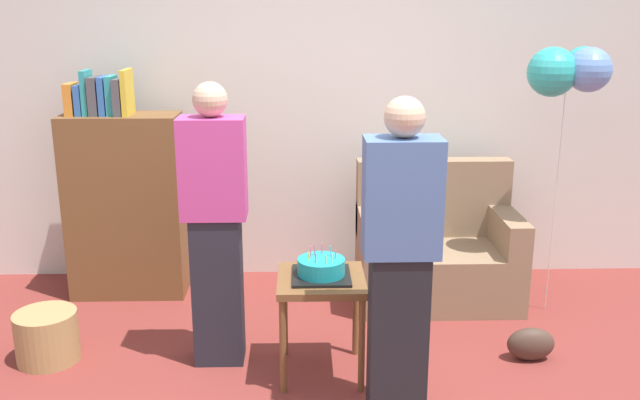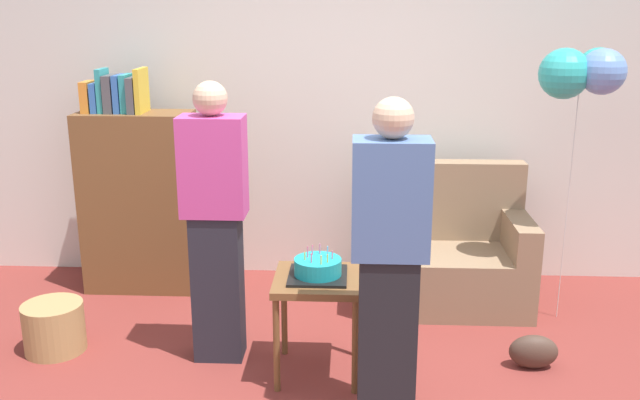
{
  "view_description": "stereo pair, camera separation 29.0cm",
  "coord_description": "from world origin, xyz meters",
  "px_view_note": "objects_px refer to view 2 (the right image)",
  "views": [
    {
      "loc": [
        -0.14,
        -3.13,
        2.02
      ],
      "look_at": [
        -0.03,
        0.69,
        0.95
      ],
      "focal_mm": 39.21,
      "sensor_mm": 36.0,
      "label": 1
    },
    {
      "loc": [
        0.15,
        -3.13,
        2.02
      ],
      "look_at": [
        -0.03,
        0.69,
        0.95
      ],
      "focal_mm": 39.21,
      "sensor_mm": 36.0,
      "label": 2
    }
  ],
  "objects_px": {
    "person_holding_cake": "(389,265)",
    "balloon_bunch": "(585,72)",
    "wicker_basket": "(54,327)",
    "handbag": "(533,352)",
    "birthday_cake": "(318,268)",
    "person_blowing_candles": "(215,223)",
    "couch": "(446,255)",
    "bookshelf": "(139,197)",
    "side_table": "(318,292)"
  },
  "relations": [
    {
      "from": "person_holding_cake",
      "to": "balloon_bunch",
      "type": "bearing_deg",
      "value": -110.13
    },
    {
      "from": "wicker_basket",
      "to": "handbag",
      "type": "bearing_deg",
      "value": -1.48
    },
    {
      "from": "birthday_cake",
      "to": "person_holding_cake",
      "type": "distance_m",
      "value": 0.62
    },
    {
      "from": "person_blowing_candles",
      "to": "balloon_bunch",
      "type": "relative_size",
      "value": 0.92
    },
    {
      "from": "couch",
      "to": "wicker_basket",
      "type": "xyz_separation_m",
      "value": [
        -2.44,
        -0.86,
        -0.19
      ]
    },
    {
      "from": "bookshelf",
      "to": "person_holding_cake",
      "type": "bearing_deg",
      "value": -44.1
    },
    {
      "from": "person_blowing_candles",
      "to": "person_holding_cake",
      "type": "relative_size",
      "value": 1.0
    },
    {
      "from": "birthday_cake",
      "to": "bookshelf",
      "type": "bearing_deg",
      "value": 138.45
    },
    {
      "from": "balloon_bunch",
      "to": "side_table",
      "type": "bearing_deg",
      "value": -153.81
    },
    {
      "from": "couch",
      "to": "birthday_cake",
      "type": "xyz_separation_m",
      "value": [
        -0.84,
        -1.05,
        0.29
      ]
    },
    {
      "from": "balloon_bunch",
      "to": "wicker_basket",
      "type": "bearing_deg",
      "value": -169.44
    },
    {
      "from": "couch",
      "to": "birthday_cake",
      "type": "bearing_deg",
      "value": -128.79
    },
    {
      "from": "bookshelf",
      "to": "wicker_basket",
      "type": "xyz_separation_m",
      "value": [
        -0.25,
        -1.01,
        -0.54
      ]
    },
    {
      "from": "balloon_bunch",
      "to": "person_blowing_candles",
      "type": "bearing_deg",
      "value": -164.27
    },
    {
      "from": "person_holding_cake",
      "to": "balloon_bunch",
      "type": "height_order",
      "value": "balloon_bunch"
    },
    {
      "from": "couch",
      "to": "side_table",
      "type": "relative_size",
      "value": 1.89
    },
    {
      "from": "birthday_cake",
      "to": "handbag",
      "type": "relative_size",
      "value": 1.14
    },
    {
      "from": "bookshelf",
      "to": "handbag",
      "type": "relative_size",
      "value": 5.73
    },
    {
      "from": "person_holding_cake",
      "to": "handbag",
      "type": "xyz_separation_m",
      "value": [
        0.87,
        0.57,
        -0.73
      ]
    },
    {
      "from": "side_table",
      "to": "wicker_basket",
      "type": "bearing_deg",
      "value": 173.42
    },
    {
      "from": "person_holding_cake",
      "to": "balloon_bunch",
      "type": "distance_m",
      "value": 1.91
    },
    {
      "from": "side_table",
      "to": "birthday_cake",
      "type": "relative_size",
      "value": 1.81
    },
    {
      "from": "bookshelf",
      "to": "person_blowing_candles",
      "type": "xyz_separation_m",
      "value": [
        0.76,
        -1.03,
        0.14
      ]
    },
    {
      "from": "person_holding_cake",
      "to": "handbag",
      "type": "bearing_deg",
      "value": -122.3
    },
    {
      "from": "bookshelf",
      "to": "person_holding_cake",
      "type": "distance_m",
      "value": 2.39
    },
    {
      "from": "couch",
      "to": "side_table",
      "type": "height_order",
      "value": "couch"
    },
    {
      "from": "person_blowing_candles",
      "to": "balloon_bunch",
      "type": "distance_m",
      "value": 2.39
    },
    {
      "from": "person_holding_cake",
      "to": "person_blowing_candles",
      "type": "bearing_deg",
      "value": -9.08
    },
    {
      "from": "birthday_cake",
      "to": "wicker_basket",
      "type": "distance_m",
      "value": 1.68
    },
    {
      "from": "wicker_basket",
      "to": "handbag",
      "type": "relative_size",
      "value": 1.29
    },
    {
      "from": "balloon_bunch",
      "to": "handbag",
      "type": "bearing_deg",
      "value": -117.44
    },
    {
      "from": "birthday_cake",
      "to": "wicker_basket",
      "type": "height_order",
      "value": "birthday_cake"
    },
    {
      "from": "person_holding_cake",
      "to": "balloon_bunch",
      "type": "relative_size",
      "value": 0.92
    },
    {
      "from": "couch",
      "to": "person_blowing_candles",
      "type": "bearing_deg",
      "value": -148.37
    },
    {
      "from": "birthday_cake",
      "to": "person_blowing_candles",
      "type": "height_order",
      "value": "person_blowing_candles"
    },
    {
      "from": "birthday_cake",
      "to": "handbag",
      "type": "height_order",
      "value": "birthday_cake"
    },
    {
      "from": "couch",
      "to": "person_blowing_candles",
      "type": "distance_m",
      "value": 1.75
    },
    {
      "from": "bookshelf",
      "to": "balloon_bunch",
      "type": "distance_m",
      "value": 3.11
    },
    {
      "from": "birthday_cake",
      "to": "handbag",
      "type": "distance_m",
      "value": 1.35
    },
    {
      "from": "birthday_cake",
      "to": "wicker_basket",
      "type": "xyz_separation_m",
      "value": [
        -1.6,
        0.18,
        -0.48
      ]
    },
    {
      "from": "handbag",
      "to": "couch",
      "type": "bearing_deg",
      "value": 112.76
    },
    {
      "from": "side_table",
      "to": "person_blowing_candles",
      "type": "relative_size",
      "value": 0.36
    },
    {
      "from": "couch",
      "to": "balloon_bunch",
      "type": "relative_size",
      "value": 0.62
    },
    {
      "from": "couch",
      "to": "bookshelf",
      "type": "relative_size",
      "value": 0.69
    },
    {
      "from": "birthday_cake",
      "to": "handbag",
      "type": "bearing_deg",
      "value": 5.16
    },
    {
      "from": "birthday_cake",
      "to": "person_holding_cake",
      "type": "height_order",
      "value": "person_holding_cake"
    },
    {
      "from": "couch",
      "to": "person_blowing_candles",
      "type": "height_order",
      "value": "person_blowing_candles"
    },
    {
      "from": "person_holding_cake",
      "to": "handbag",
      "type": "relative_size",
      "value": 5.82
    },
    {
      "from": "couch",
      "to": "person_holding_cake",
      "type": "distance_m",
      "value": 1.66
    },
    {
      "from": "bookshelf",
      "to": "person_blowing_candles",
      "type": "bearing_deg",
      "value": -53.55
    }
  ]
}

